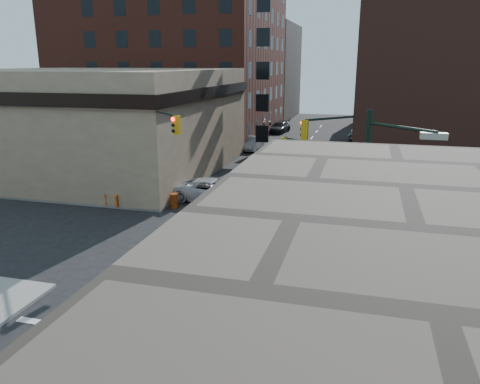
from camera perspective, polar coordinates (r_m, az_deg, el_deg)
The scene contains 29 objects.
ground at distance 24.47m, azimuth -2.10°, elevation -7.52°, with size 140.00×140.00×0.00m, color black.
sidewalk_nw at distance 62.57m, azimuth -13.61°, elevation 6.35°, with size 34.00×54.50×0.15m, color gray.
bank_building at distance 45.07m, azimuth -17.01°, elevation 8.38°, with size 22.00×22.00×9.00m, color tan.
apartment_block at distance 66.51m, azimuth -7.62°, elevation 17.47°, with size 25.00×25.00×24.00m, color #58261B.
commercial_row_ne at distance 44.54m, azimuth 23.58°, elevation 10.94°, with size 14.00×34.00×14.00m, color #4E291F.
filler_nw at distance 86.55m, azimuth -0.20°, elevation 14.47°, with size 20.00×18.00×16.00m, color #50473B.
filler_ne at distance 79.93m, azimuth 20.71°, elevation 11.98°, with size 16.00×16.00×12.00m, color #58261B.
signal_pole_se at distance 16.75m, azimuth 12.11°, elevation -2.05°, with size 5.40×5.27×8.00m.
signal_pole_nw at distance 30.09m, azimuth -9.92°, elevation 5.27°, with size 3.58×3.67×8.00m.
signal_pole_ne at distance 27.38m, azimuth 12.98°, elevation 4.10°, with size 3.67×3.58×8.00m.
tree_ne_near at distance 47.90m, azimuth 15.99°, elevation 7.62°, with size 3.00×3.00×4.85m.
tree_ne_far at distance 55.85m, azimuth 15.93°, elevation 8.67°, with size 3.00×3.00×4.85m.
police_car at distance 24.02m, azimuth 2.53°, elevation -5.81°, with size 2.35×5.79×1.68m, color silver.
pickup at distance 33.36m, azimuth -3.36°, elevation 0.22°, with size 2.60×5.65×1.57m, color silver.
parked_car_wnear at distance 44.53m, azimuth 2.80°, elevation 4.05°, with size 1.74×4.33×1.48m, color black.
parked_car_wfar at distance 53.06m, azimuth 1.52°, elevation 5.94°, with size 1.59×4.56×1.50m, color gray.
parked_car_wdeep at distance 66.96m, azimuth 4.86°, elevation 7.88°, with size 2.07×5.09×1.48m, color black.
parked_car_enear at distance 46.02m, azimuth 11.88°, elevation 4.21°, with size 1.73×4.96×1.63m, color black.
parked_car_efar at distance 62.19m, azimuth 13.85°, elevation 6.88°, with size 1.69×4.20×1.43m, color gray.
pedestrian_a at distance 34.76m, azimuth -12.39°, elevation 0.85°, with size 0.61×0.40×1.68m, color black.
pedestrian_b at distance 33.79m, azimuth -17.13°, elevation 0.22°, with size 0.89×0.69×1.82m, color black.
pedestrian_c at distance 34.86m, azimuth -19.95°, elevation 0.59°, with size 1.18×0.49×2.01m, color #202730.
barrel_road at distance 28.84m, azimuth 9.97°, elevation -2.91°, with size 0.64×0.64×1.15m, color #C03809.
barrel_bank at distance 32.03m, azimuth -8.02°, elevation -1.07°, with size 0.57×0.57×1.02m, color red.
barricade_se_a at distance 16.23m, azimuth 16.46°, elevation -18.70°, with size 1.22×0.61×0.92m, color red, non-canonical shape.
barricade_se_b at distance 14.95m, azimuth 11.74°, elevation -21.41°, with size 1.36×0.68×1.02m, color red, non-canonical shape.
barricade_se_c at distance 15.71m, azimuth 18.24°, elevation -20.10°, with size 1.24×0.62×0.93m, color red, non-canonical shape.
barricade_nw_a at distance 32.91m, azimuth -15.14°, elevation -0.87°, with size 1.18×0.59×0.89m, color #C55509, non-canonical shape.
barricade_nw_b at distance 34.31m, azimuth -13.33°, elevation -0.07°, with size 1.20×0.60×0.90m, color orange, non-canonical shape.
Camera 1 is at (6.68, -21.51, 9.57)m, focal length 35.00 mm.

